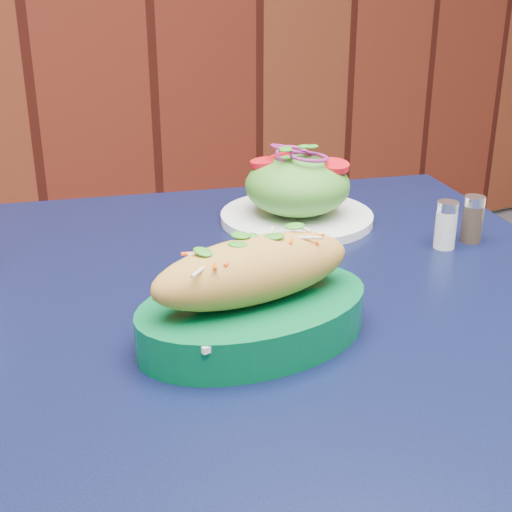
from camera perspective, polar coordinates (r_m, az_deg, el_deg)
cafe_table at (r=0.81m, az=-0.19°, el=-8.83°), size 0.98×0.98×0.75m
banh_mi_basket at (r=0.67m, az=-0.19°, el=-3.30°), size 0.24×0.16×0.11m
salad_plate at (r=0.98m, az=3.31°, el=5.13°), size 0.21×0.21×0.11m
salt_shaker at (r=0.92m, az=14.95°, el=2.42°), size 0.03×0.03×0.06m
pepper_shaker at (r=0.95m, az=16.94°, el=2.84°), size 0.03×0.03×0.06m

